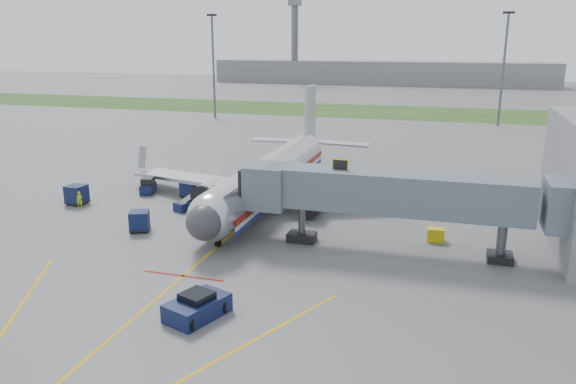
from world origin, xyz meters
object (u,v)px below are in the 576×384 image
(airliner, at_px, (271,175))
(baggage_tug, at_px, (148,186))
(pushback_tug, at_px, (197,307))
(ramp_worker, at_px, (80,200))
(belt_loader, at_px, (192,203))

(airliner, height_order, baggage_tug, airliner)
(pushback_tug, xyz_separation_m, ramp_worker, (-20.37, 16.87, 0.16))
(baggage_tug, height_order, belt_loader, belt_loader)
(airliner, height_order, belt_loader, airliner)
(belt_loader, xyz_separation_m, ramp_worker, (-10.42, -2.84, 0.31))
(baggage_tug, distance_m, belt_loader, 7.72)
(airliner, relative_size, baggage_tug, 13.48)
(belt_loader, height_order, ramp_worker, belt_loader)
(airliner, relative_size, pushback_tug, 8.47)
(airliner, bearing_deg, baggage_tug, -176.06)
(baggage_tug, xyz_separation_m, belt_loader, (6.79, -3.67, -0.25))
(baggage_tug, xyz_separation_m, ramp_worker, (-3.63, -6.51, 0.05))
(pushback_tug, bearing_deg, baggage_tug, 125.59)
(airliner, relative_size, belt_loader, 8.62)
(airliner, distance_m, baggage_tug, 13.42)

